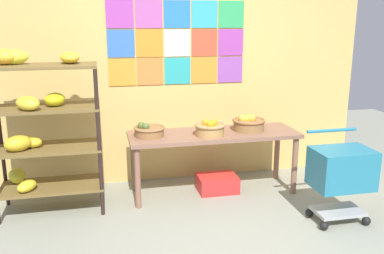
# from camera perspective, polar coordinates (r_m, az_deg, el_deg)

# --- Properties ---
(back_wall_with_art) EXTENTS (4.57, 0.07, 2.88)m
(back_wall_with_art) POSITION_cam_1_polar(r_m,az_deg,el_deg) (4.70, -3.50, 9.84)
(back_wall_with_art) COLOR #DAB25F
(back_wall_with_art) RESTS_ON ground
(banana_shelf_unit) EXTENTS (0.97, 0.54, 1.56)m
(banana_shelf_unit) POSITION_cam_1_polar(r_m,az_deg,el_deg) (4.15, -20.18, 0.89)
(banana_shelf_unit) COLOR black
(banana_shelf_unit) RESTS_ON ground
(display_table) EXTENTS (1.78, 0.58, 0.66)m
(display_table) POSITION_cam_1_polar(r_m,az_deg,el_deg) (4.43, 2.96, -1.76)
(display_table) COLOR #87604A
(display_table) RESTS_ON ground
(fruit_basket_left) EXTENTS (0.36, 0.36, 0.18)m
(fruit_basket_left) POSITION_cam_1_polar(r_m,az_deg,el_deg) (4.52, 7.69, 0.52)
(fruit_basket_left) COLOR olive
(fruit_basket_left) RESTS_ON display_table
(fruit_basket_centre) EXTENTS (0.32, 0.32, 0.15)m
(fruit_basket_centre) POSITION_cam_1_polar(r_m,az_deg,el_deg) (4.28, -5.91, -0.46)
(fruit_basket_centre) COLOR olive
(fruit_basket_centre) RESTS_ON display_table
(fruit_basket_back_left) EXTENTS (0.32, 0.32, 0.17)m
(fruit_basket_back_left) POSITION_cam_1_polar(r_m,az_deg,el_deg) (4.28, 2.45, -0.17)
(fruit_basket_back_left) COLOR #B1874B
(fruit_basket_back_left) RESTS_ON display_table
(produce_crate_under_table) EXTENTS (0.42, 0.31, 0.18)m
(produce_crate_under_table) POSITION_cam_1_polar(r_m,az_deg,el_deg) (4.60, 3.44, -7.63)
(produce_crate_under_table) COLOR red
(produce_crate_under_table) RESTS_ON ground
(shopping_cart) EXTENTS (0.52, 0.41, 0.83)m
(shopping_cart) POSITION_cam_1_polar(r_m,az_deg,el_deg) (4.03, 19.64, -5.74)
(shopping_cart) COLOR black
(shopping_cart) RESTS_ON ground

